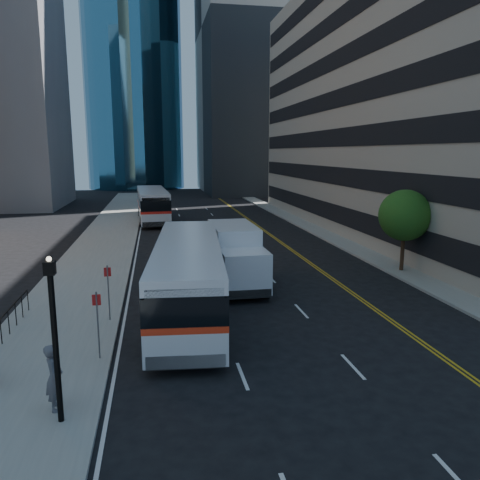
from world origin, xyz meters
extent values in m
plane|color=black|center=(0.00, 0.00, 0.00)|extent=(160.00, 160.00, 0.00)
cube|color=gray|center=(-10.50, 25.00, 0.07)|extent=(5.00, 90.00, 0.15)
cube|color=gray|center=(9.00, 25.00, 0.07)|extent=(2.00, 90.00, 0.15)
cube|color=gray|center=(18.00, 72.00, 30.00)|extent=(30.00, 28.00, 60.00)
cylinder|color=#332114|center=(9.00, 8.00, 1.25)|extent=(0.24, 0.24, 2.20)
sphere|color=#134112|center=(9.00, 8.00, 3.65)|extent=(3.20, 3.20, 3.20)
cylinder|color=black|center=(-9.00, -6.00, 2.25)|extent=(0.16, 0.16, 4.20)
cube|color=black|center=(-9.00, -6.00, 4.53)|extent=(0.28, 0.28, 0.36)
cube|color=silver|center=(-4.83, 2.70, 1.00)|extent=(3.99, 13.47, 1.22)
cube|color=red|center=(-4.83, 2.70, 1.71)|extent=(4.01, 13.49, 0.24)
cube|color=black|center=(-4.83, 2.70, 2.32)|extent=(4.01, 13.49, 1.00)
cube|color=silver|center=(-4.83, 2.70, 3.15)|extent=(3.99, 13.47, 0.55)
cylinder|color=black|center=(-6.48, -1.15, 0.55)|extent=(0.42, 1.13, 1.11)
cylinder|color=black|center=(-3.86, -1.38, 0.55)|extent=(0.42, 1.13, 1.11)
cylinder|color=black|center=(-5.84, 6.34, 0.55)|extent=(0.42, 1.13, 1.11)
cylinder|color=black|center=(-3.22, 6.12, 0.55)|extent=(0.42, 1.13, 1.11)
cube|color=silver|center=(-6.60, 33.78, 1.01)|extent=(3.67, 13.63, 1.24)
cube|color=red|center=(-6.60, 33.78, 1.74)|extent=(3.69, 13.65, 0.25)
cube|color=black|center=(-6.60, 33.78, 2.36)|extent=(3.69, 13.65, 1.01)
cube|color=silver|center=(-6.60, 33.78, 3.20)|extent=(3.67, 13.63, 0.56)
cylinder|color=black|center=(-7.71, 29.67, 0.56)|extent=(0.40, 1.14, 1.12)
cylinder|color=black|center=(-5.03, 29.82, 0.56)|extent=(0.40, 1.14, 1.12)
cylinder|color=black|center=(-8.14, 37.30, 0.56)|extent=(0.40, 1.14, 1.12)
cylinder|color=black|center=(-5.46, 37.45, 0.56)|extent=(0.40, 1.14, 1.12)
cube|color=white|center=(-1.81, 4.45, 1.46)|extent=(2.43, 2.23, 2.11)
cube|color=black|center=(-1.80, 3.50, 1.86)|extent=(2.21, 0.07, 1.11)
cube|color=white|center=(-1.83, 7.97, 2.06)|extent=(2.44, 4.84, 2.61)
cube|color=black|center=(-1.82, 6.87, 0.55)|extent=(1.85, 6.64, 0.25)
cylinder|color=black|center=(-2.89, 4.25, 0.48)|extent=(0.29, 0.97, 0.96)
cylinder|color=black|center=(-0.72, 4.26, 0.48)|extent=(0.29, 0.97, 0.96)
cylinder|color=black|center=(-2.92, 9.27, 0.48)|extent=(0.29, 0.97, 0.96)
cylinder|color=black|center=(-0.75, 9.29, 0.48)|extent=(0.29, 0.97, 0.96)
imported|color=#515057|center=(-9.26, -5.32, 1.14)|extent=(0.56, 0.77, 1.98)
camera|label=1|loc=(-6.20, -18.55, 7.50)|focal=35.00mm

